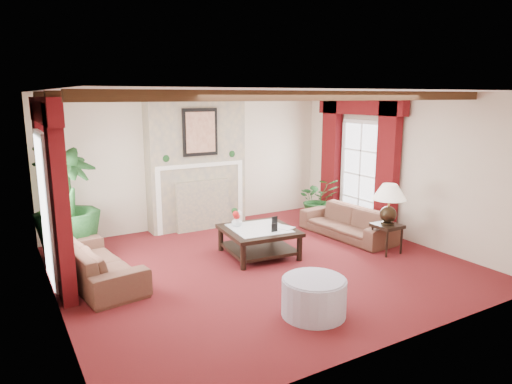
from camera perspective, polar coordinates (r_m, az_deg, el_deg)
floor at (r=7.35m, az=0.73°, el=-9.10°), size 6.00×6.00×0.00m
ceiling at (r=6.87m, az=0.80°, el=12.44°), size 6.00×6.00×0.00m
back_wall at (r=9.42m, az=-7.92°, el=3.95°), size 6.00×0.02×2.70m
left_wall at (r=6.04m, az=-24.41°, el=-1.47°), size 0.02×5.50×2.70m
right_wall at (r=8.89m, az=17.59°, el=3.03°), size 0.02×5.50×2.70m
ceiling_beams at (r=6.86m, az=0.79°, el=11.94°), size 6.00×3.00×0.12m
fireplace at (r=9.14m, az=-7.68°, el=12.21°), size 2.00×0.52×2.70m
french_door_left at (r=6.92m, az=-25.64°, el=6.55°), size 0.10×1.10×2.16m
french_door_right at (r=9.49m, az=13.26°, el=8.54°), size 0.10×1.10×2.16m
curtains_left at (r=6.91m, az=-25.04°, el=10.10°), size 0.20×2.40×2.55m
curtains_right at (r=9.40m, az=12.89°, el=11.09°), size 0.20×2.40×2.55m
sofa_left at (r=7.00m, az=-19.32°, el=-7.52°), size 2.15×1.12×0.78m
sofa_right at (r=8.84m, az=11.33°, el=-3.15°), size 2.00×0.86×0.75m
potted_palm at (r=8.20m, az=-22.45°, el=-3.89°), size 2.89×2.92×1.06m
small_plant at (r=9.88m, az=7.72°, el=-1.48°), size 1.45×1.48×0.73m
coffee_table at (r=7.71m, az=0.37°, el=-6.26°), size 1.25×1.25×0.47m
side_table at (r=8.14m, az=16.01°, el=-5.60°), size 0.50×0.50×0.51m
ottoman at (r=5.75m, az=7.24°, el=-12.91°), size 0.79×0.79×0.46m
table_lamp at (r=7.98m, az=16.26°, el=-1.41°), size 0.56×0.56×0.72m
flower_vase at (r=7.75m, az=-2.41°, el=-3.67°), size 0.31×0.31×0.18m
book at (r=7.53m, az=3.06°, el=-3.61°), size 0.25×0.19×0.32m
photo_frame_a at (r=7.42m, az=2.32°, el=-4.50°), size 0.11×0.02×0.15m
photo_frame_b at (r=7.87m, az=2.34°, el=-3.57°), size 0.11×0.03×0.14m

